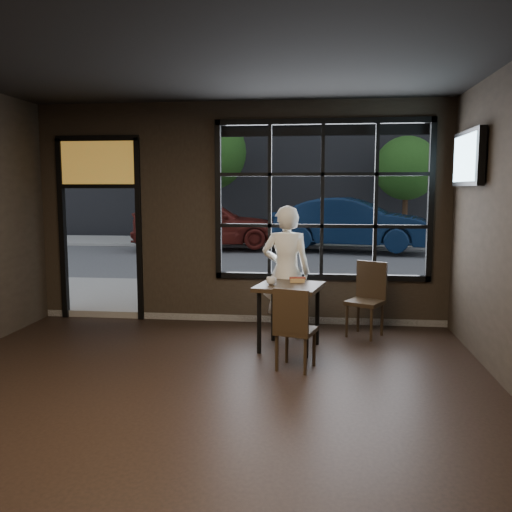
# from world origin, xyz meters

# --- Properties ---
(floor) EXTENTS (6.00, 7.00, 0.02)m
(floor) POSITION_xyz_m (0.00, 0.00, -0.01)
(floor) COLOR black
(floor) RESTS_ON ground
(ceiling) EXTENTS (6.00, 7.00, 0.02)m
(ceiling) POSITION_xyz_m (0.00, 0.00, 3.21)
(ceiling) COLOR black
(ceiling) RESTS_ON ground
(window_frame) EXTENTS (3.06, 0.12, 2.28)m
(window_frame) POSITION_xyz_m (1.20, 3.50, 1.80)
(window_frame) COLOR black
(window_frame) RESTS_ON ground
(stained_transom) EXTENTS (1.20, 0.06, 0.70)m
(stained_transom) POSITION_xyz_m (-2.10, 3.50, 2.35)
(stained_transom) COLOR orange
(stained_transom) RESTS_ON ground
(street_asphalt) EXTENTS (60.00, 41.00, 0.04)m
(street_asphalt) POSITION_xyz_m (0.00, 24.00, -0.02)
(street_asphalt) COLOR #545456
(street_asphalt) RESTS_ON ground
(building_across) EXTENTS (28.00, 12.00, 15.00)m
(building_across) POSITION_xyz_m (0.00, 23.00, 7.50)
(building_across) COLOR #5B5956
(building_across) RESTS_ON ground
(cafe_table) EXTENTS (0.89, 0.89, 0.81)m
(cafe_table) POSITION_xyz_m (0.81, 2.21, 0.40)
(cafe_table) COLOR black
(cafe_table) RESTS_ON floor
(chair_near) EXTENTS (0.49, 0.49, 0.92)m
(chair_near) POSITION_xyz_m (0.92, 1.47, 0.46)
(chair_near) COLOR black
(chair_near) RESTS_ON floor
(chair_window) EXTENTS (0.59, 0.59, 0.99)m
(chair_window) POSITION_xyz_m (1.78, 2.89, 0.50)
(chair_window) COLOR black
(chair_window) RESTS_ON floor
(man) EXTENTS (0.64, 0.42, 1.75)m
(man) POSITION_xyz_m (0.74, 2.75, 0.87)
(man) COLOR white
(man) RESTS_ON floor
(hotdog) EXTENTS (0.21, 0.10, 0.06)m
(hotdog) POSITION_xyz_m (0.90, 2.38, 0.83)
(hotdog) COLOR tan
(hotdog) RESTS_ON cafe_table
(cup) EXTENTS (0.15, 0.15, 0.10)m
(cup) POSITION_xyz_m (0.59, 2.17, 0.85)
(cup) COLOR silver
(cup) RESTS_ON cafe_table
(tv) EXTENTS (0.13, 1.13, 0.66)m
(tv) POSITION_xyz_m (2.93, 2.55, 2.33)
(tv) COLOR black
(tv) RESTS_ON wall_right
(navy_car) EXTENTS (5.06, 2.56, 1.59)m
(navy_car) POSITION_xyz_m (2.20, 12.65, 0.90)
(navy_car) COLOR black
(navy_car) RESTS_ON street_asphalt
(maroon_car) EXTENTS (4.90, 2.77, 1.57)m
(maroon_car) POSITION_xyz_m (-2.42, 12.68, 0.89)
(maroon_car) COLOR #5A1914
(maroon_car) RESTS_ON street_asphalt
(tree_left) EXTENTS (2.68, 2.68, 4.58)m
(tree_left) POSITION_xyz_m (-2.72, 14.71, 3.23)
(tree_left) COLOR #332114
(tree_left) RESTS_ON street_asphalt
(tree_right) EXTENTS (2.22, 2.22, 3.78)m
(tree_right) POSITION_xyz_m (4.18, 15.26, 2.66)
(tree_right) COLOR #332114
(tree_right) RESTS_ON street_asphalt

